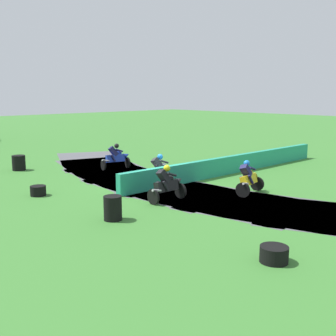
# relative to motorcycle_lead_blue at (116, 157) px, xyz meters

# --- Properties ---
(ground_plane) EXTENTS (120.00, 120.00, 0.00)m
(ground_plane) POSITION_rel_motorcycle_lead_blue_xyz_m (-1.23, -4.94, -0.66)
(ground_plane) COLOR #38752D
(track_asphalt) EXTENTS (7.71, 24.91, 0.01)m
(track_asphalt) POSITION_rel_motorcycle_lead_blue_xyz_m (-0.42, -4.96, -0.65)
(track_asphalt) COLOR #515156
(track_asphalt) RESTS_ON ground
(safety_barrier) EXTENTS (14.49, 0.66, 0.90)m
(safety_barrier) POSITION_rel_motorcycle_lead_blue_xyz_m (3.64, -5.05, -0.21)
(safety_barrier) COLOR #239375
(safety_barrier) RESTS_ON ground
(motorcycle_lead_blue) EXTENTS (1.71, 1.04, 1.43)m
(motorcycle_lead_blue) POSITION_rel_motorcycle_lead_blue_xyz_m (0.00, 0.00, 0.00)
(motorcycle_lead_blue) COLOR black
(motorcycle_lead_blue) RESTS_ON ground
(motorcycle_chase_white) EXTENTS (1.71, 0.90, 1.43)m
(motorcycle_chase_white) POSITION_rel_motorcycle_lead_blue_xyz_m (-0.82, -4.41, -0.02)
(motorcycle_chase_white) COLOR black
(motorcycle_chase_white) RESTS_ON ground
(motorcycle_trailing_black) EXTENTS (1.69, 0.75, 1.43)m
(motorcycle_trailing_black) POSITION_rel_motorcycle_lead_blue_xyz_m (-2.66, -6.73, -0.00)
(motorcycle_trailing_black) COLOR black
(motorcycle_trailing_black) RESTS_ON ground
(motorcycle_fourth_yellow) EXTENTS (1.67, 1.00, 1.43)m
(motorcycle_fourth_yellow) POSITION_rel_motorcycle_lead_blue_xyz_m (0.59, -8.18, -0.01)
(motorcycle_fourth_yellow) COLOR black
(motorcycle_fourth_yellow) RESTS_ON ground
(tire_stack_near) EXTENTS (0.69, 0.69, 0.80)m
(tire_stack_near) POSITION_rel_motorcycle_lead_blue_xyz_m (-3.97, 3.32, -0.26)
(tire_stack_near) COLOR black
(tire_stack_near) RESTS_ON ground
(tire_stack_mid_a) EXTENTS (0.62, 0.62, 0.40)m
(tire_stack_mid_a) POSITION_rel_motorcycle_lead_blue_xyz_m (-5.85, -2.54, -0.46)
(tire_stack_mid_a) COLOR black
(tire_stack_mid_a) RESTS_ON ground
(tire_stack_mid_b) EXTENTS (0.59, 0.59, 0.80)m
(tire_stack_mid_b) POSITION_rel_motorcycle_lead_blue_xyz_m (-5.63, -7.25, -0.26)
(tire_stack_mid_b) COLOR black
(tire_stack_mid_b) RESTS_ON ground
(tire_stack_far) EXTENTS (0.70, 0.70, 0.40)m
(tire_stack_far) POSITION_rel_motorcycle_lead_blue_xyz_m (-4.85, -12.74, -0.46)
(tire_stack_far) COLOR black
(tire_stack_far) RESTS_ON ground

